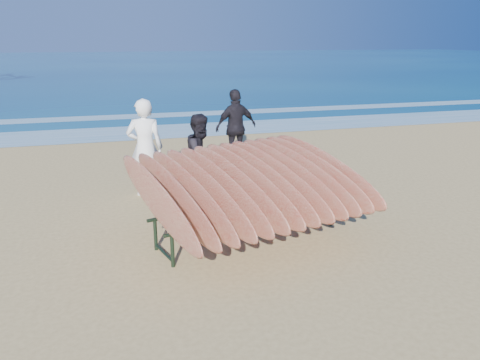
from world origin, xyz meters
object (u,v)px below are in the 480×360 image
at_px(person_white, 145,148).
at_px(person_dark_a, 202,157).
at_px(person_dark_b, 236,127).
at_px(surfboard_rack, 249,183).

distance_m(person_white, person_dark_a, 1.18).
bearing_deg(person_dark_b, surfboard_rack, 65.28).
bearing_deg(person_white, surfboard_rack, 125.84).
distance_m(person_dark_a, person_dark_b, 2.76).
relative_size(surfboard_rack, person_dark_b, 2.04).
relative_size(person_white, person_dark_a, 1.16).
distance_m(surfboard_rack, person_white, 2.99).
xyz_separation_m(person_dark_a, person_dark_b, (1.35, 2.41, 0.09)).
distance_m(surfboard_rack, person_dark_a, 2.15).
xyz_separation_m(person_white, person_dark_a, (1.06, -0.52, -0.14)).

